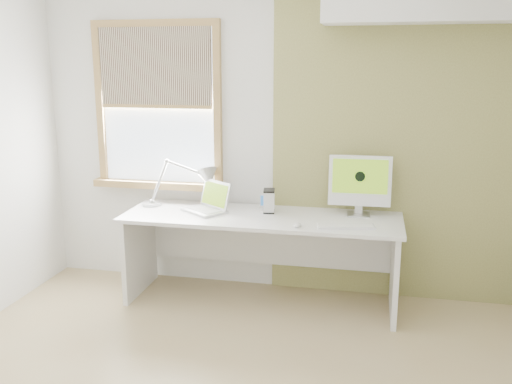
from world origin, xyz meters
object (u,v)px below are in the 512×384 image
(desk, at_px, (263,237))
(external_drive, at_px, (269,201))
(laptop, at_px, (209,204))
(imac, at_px, (360,182))
(desk_lamp, at_px, (198,181))

(desk, height_order, external_drive, external_drive)
(external_drive, bearing_deg, laptop, -172.51)
(imac, bearing_deg, desk, -170.44)
(desk_lamp, bearing_deg, desk, -14.80)
(imac, bearing_deg, laptop, -173.92)
(desk_lamp, relative_size, laptop, 1.66)
(laptop, bearing_deg, external_drive, 7.49)
(desk_lamp, xyz_separation_m, external_drive, (0.63, -0.09, -0.12))
(desk, relative_size, desk_lamp, 3.05)
(laptop, height_order, external_drive, laptop)
(desk_lamp, bearing_deg, external_drive, -8.40)
(desk, relative_size, external_drive, 11.86)
(imac, bearing_deg, desk_lamp, 178.74)
(desk_lamp, xyz_separation_m, imac, (1.35, -0.03, 0.06))
(laptop, bearing_deg, imac, 6.08)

